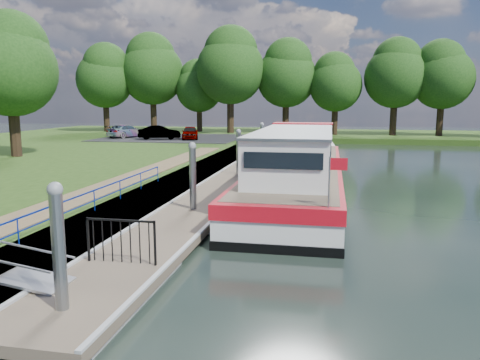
% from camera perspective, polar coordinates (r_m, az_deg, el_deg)
% --- Properties ---
extents(ground, '(160.00, 160.00, 0.00)m').
position_cam_1_polar(ground, '(10.76, -19.23, -15.43)').
color(ground, black).
rests_on(ground, ground).
extents(bank_edge, '(1.10, 90.00, 0.78)m').
position_cam_1_polar(bank_edge, '(24.93, -7.05, 0.04)').
color(bank_edge, '#473D2D').
rests_on(bank_edge, ground).
extents(far_bank, '(60.00, 18.00, 0.60)m').
position_cam_1_polar(far_bank, '(60.91, 17.53, 5.12)').
color(far_bank, '#223D11').
rests_on(far_bank, ground).
extents(footpath, '(1.60, 40.00, 0.05)m').
position_cam_1_polar(footpath, '(19.28, -18.81, -1.92)').
color(footpath, brown).
rests_on(footpath, riverbank).
extents(carpark, '(14.00, 12.00, 0.06)m').
position_cam_1_polar(carpark, '(49.22, -8.18, 5.12)').
color(carpark, black).
rests_on(carpark, riverbank).
extents(blue_fence, '(0.04, 18.04, 0.72)m').
position_cam_1_polar(blue_fence, '(14.17, -23.10, -4.04)').
color(blue_fence, '#0C2DBF').
rests_on(blue_fence, riverbank).
extents(pontoon, '(2.50, 30.00, 0.56)m').
position_cam_1_polar(pontoon, '(22.38, -2.41, -1.50)').
color(pontoon, brown).
rests_on(pontoon, ground).
extents(mooring_piles, '(0.30, 27.30, 3.55)m').
position_cam_1_polar(mooring_piles, '(22.20, -2.42, 1.27)').
color(mooring_piles, gray).
rests_on(mooring_piles, ground).
extents(gangway, '(2.58, 1.00, 0.92)m').
position_cam_1_polar(gangway, '(11.90, -26.02, -10.20)').
color(gangway, '#A5A8AD').
rests_on(gangway, ground).
extents(gate_panel, '(1.85, 0.05, 1.15)m').
position_cam_1_polar(gate_panel, '(12.19, -14.33, -6.48)').
color(gate_panel, black).
rests_on(gate_panel, ground).
extents(barge, '(4.36, 21.15, 4.78)m').
position_cam_1_polar(barge, '(23.86, 7.25, 1.31)').
color(barge, black).
rests_on(barge, ground).
extents(horizon_trees, '(54.38, 10.03, 12.87)m').
position_cam_1_polar(horizon_trees, '(57.55, 4.38, 12.92)').
color(horizon_trees, '#332316').
rests_on(horizon_trees, ground).
extents(bank_tree_a, '(6.12, 6.12, 9.72)m').
position_cam_1_polar(bank_tree_a, '(35.52, -26.18, 12.69)').
color(bank_tree_a, '#332316').
rests_on(bank_tree_a, riverbank).
extents(car_a, '(2.50, 4.07, 1.29)m').
position_cam_1_polar(car_a, '(46.72, -6.11, 5.77)').
color(car_a, '#999999').
rests_on(car_a, carpark).
extents(car_b, '(4.30, 2.40, 1.34)m').
position_cam_1_polar(car_b, '(46.82, -9.79, 5.73)').
color(car_b, '#999999').
rests_on(car_b, carpark).
extents(car_c, '(3.27, 4.89, 1.32)m').
position_cam_1_polar(car_c, '(50.24, -13.70, 5.83)').
color(car_c, '#999999').
rests_on(car_c, carpark).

